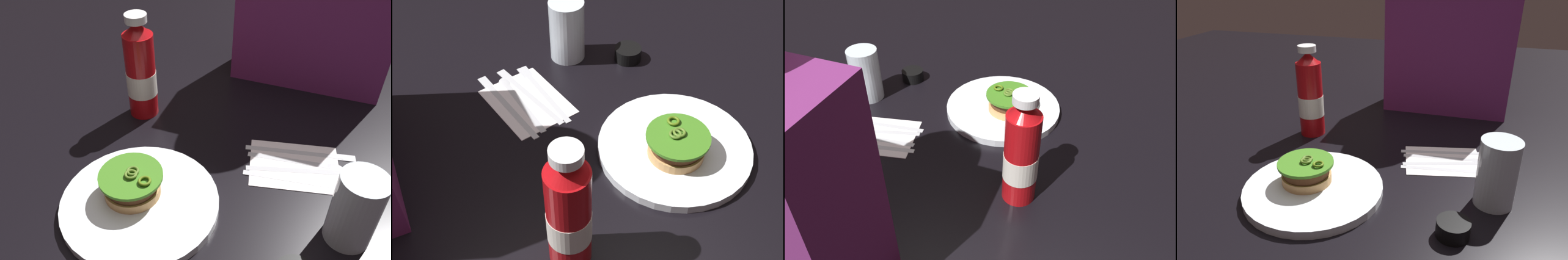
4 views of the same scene
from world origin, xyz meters
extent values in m
plane|color=black|center=(0.00, 0.00, 0.00)|extent=(3.00, 3.00, 0.00)
cylinder|color=white|center=(-0.09, -0.02, 0.01)|extent=(0.28, 0.28, 0.02)
cylinder|color=tan|center=(-0.11, -0.01, 0.03)|extent=(0.10, 0.10, 0.02)
cylinder|color=#512D19|center=(-0.11, -0.01, 0.04)|extent=(0.09, 0.09, 0.02)
cylinder|color=red|center=(-0.11, -0.01, 0.05)|extent=(0.09, 0.09, 0.01)
cylinder|color=#3D7A1D|center=(-0.11, -0.01, 0.06)|extent=(0.11, 0.11, 0.01)
torus|color=#4D7123|center=(-0.11, -0.01, 0.07)|extent=(0.02, 0.02, 0.01)
torus|color=#527423|center=(-0.11, -0.02, 0.07)|extent=(0.02, 0.02, 0.01)
torus|color=#4F6F15|center=(-0.08, -0.02, 0.07)|extent=(0.02, 0.02, 0.01)
cylinder|color=#AE0D11|center=(-0.21, 0.23, 0.10)|extent=(0.06, 0.06, 0.19)
cone|color=#AE0D11|center=(-0.21, 0.23, 0.21)|extent=(0.06, 0.06, 0.03)
cylinder|color=white|center=(-0.21, 0.23, 0.23)|extent=(0.05, 0.05, 0.02)
cylinder|color=white|center=(-0.21, 0.23, 0.08)|extent=(0.07, 0.07, 0.05)
cylinder|color=silver|center=(0.26, 0.04, 0.07)|extent=(0.08, 0.08, 0.14)
cube|color=white|center=(0.15, 0.17, 0.00)|extent=(0.20, 0.17, 0.00)
cube|color=silver|center=(0.16, 0.14, 0.00)|extent=(0.20, 0.04, 0.00)
cube|color=silver|center=(0.24, 0.15, 0.00)|extent=(0.04, 0.03, 0.00)
cube|color=silver|center=(0.15, 0.16, 0.00)|extent=(0.19, 0.06, 0.00)
cube|color=silver|center=(0.23, 0.18, 0.00)|extent=(0.08, 0.04, 0.00)
cube|color=silver|center=(0.14, 0.19, 0.00)|extent=(0.19, 0.03, 0.00)
ellipsoid|color=silver|center=(0.22, 0.20, 0.00)|extent=(0.04, 0.03, 0.00)
cube|color=silver|center=(0.14, 0.21, 0.00)|extent=(0.20, 0.05, 0.00)
cube|color=silver|center=(0.22, 0.23, 0.00)|extent=(0.08, 0.03, 0.00)
cube|color=#6D2563|center=(0.11, 0.53, 0.19)|extent=(0.36, 0.15, 0.37)
camera|label=1|loc=(0.17, -0.43, 0.57)|focal=37.34mm
camera|label=2|loc=(-0.60, 0.39, 0.69)|focal=46.98mm
camera|label=3|loc=(-0.34, 0.79, 0.62)|focal=38.49mm
camera|label=4|loc=(0.19, -0.58, 0.43)|focal=33.45mm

